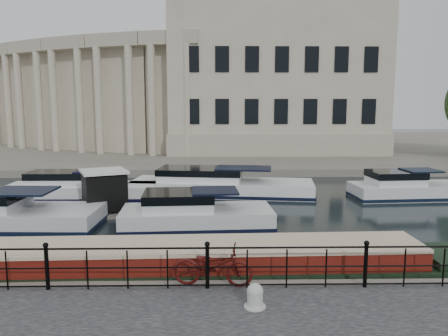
# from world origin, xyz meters

# --- Properties ---
(ground_plane) EXTENTS (160.00, 160.00, 0.00)m
(ground_plane) POSITION_xyz_m (0.00, 0.00, 0.00)
(ground_plane) COLOR black
(ground_plane) RESTS_ON ground
(far_bank) EXTENTS (120.00, 42.00, 0.55)m
(far_bank) POSITION_xyz_m (0.00, 39.00, 0.28)
(far_bank) COLOR #6B665B
(far_bank) RESTS_ON ground_plane
(railing) EXTENTS (24.14, 0.14, 1.22)m
(railing) POSITION_xyz_m (0.00, -2.25, 1.20)
(railing) COLOR black
(railing) RESTS_ON near_quay
(civic_building) EXTENTS (53.55, 31.84, 16.85)m
(civic_building) POSITION_xyz_m (-1.00, 34.71, 7.04)
(civic_building) COLOR #ADA38C
(civic_building) RESTS_ON far_bank
(bicycle) EXTENTS (2.11, 0.94, 1.07)m
(bicycle) POSITION_xyz_m (0.14, -2.10, 1.09)
(bicycle) COLOR #400D0B
(bicycle) RESTS_ON near_quay
(mooring_bollard) EXTENTS (0.51, 0.51, 0.57)m
(mooring_bollard) POSITION_xyz_m (1.11, -3.32, 0.82)
(mooring_bollard) COLOR #B5B5B0
(mooring_bollard) RESTS_ON near_quay
(narrowboat) EXTENTS (15.83, 2.57, 1.58)m
(narrowboat) POSITION_xyz_m (-0.16, -0.65, 0.37)
(narrowboat) COLOR black
(narrowboat) RESTS_ON ground_plane
(harbour_hut) EXTENTS (3.45, 3.22, 2.17)m
(harbour_hut) POSITION_xyz_m (-5.04, 7.57, 0.95)
(harbour_hut) COLOR #6B665B
(harbour_hut) RESTS_ON ground_plane
(cabin_cruisers) EXTENTS (27.07, 10.43, 1.99)m
(cabin_cruisers) POSITION_xyz_m (-1.89, 9.11, 0.37)
(cabin_cruisers) COLOR silver
(cabin_cruisers) RESTS_ON ground_plane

